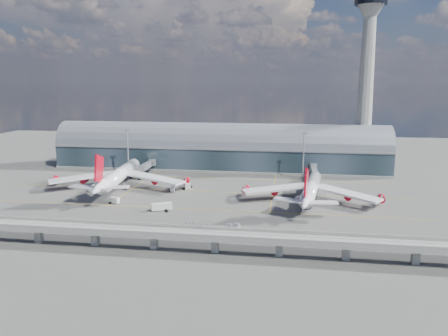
# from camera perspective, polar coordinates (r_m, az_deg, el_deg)

# --- Properties ---
(ground) EXTENTS (500.00, 500.00, 0.00)m
(ground) POSITION_cam_1_polar(r_m,az_deg,el_deg) (195.11, -4.23, -4.50)
(ground) COLOR #474744
(ground) RESTS_ON ground
(taxi_lines) EXTENTS (200.00, 80.12, 0.01)m
(taxi_lines) POSITION_cam_1_polar(r_m,az_deg,el_deg) (215.97, -2.94, -2.91)
(taxi_lines) COLOR gold
(taxi_lines) RESTS_ON ground
(terminal) EXTENTS (200.00, 30.00, 28.00)m
(terminal) POSITION_cam_1_polar(r_m,az_deg,el_deg) (267.59, -0.59, 2.37)
(terminal) COLOR #1E2C32
(terminal) RESTS_ON ground
(control_tower) EXTENTS (19.00, 19.00, 103.00)m
(control_tower) POSITION_cam_1_polar(r_m,az_deg,el_deg) (269.37, 18.05, 10.49)
(control_tower) COLOR gray
(control_tower) RESTS_ON ground
(guideway) EXTENTS (220.00, 8.50, 7.20)m
(guideway) POSITION_cam_1_polar(r_m,az_deg,el_deg) (142.96, -9.17, -8.38)
(guideway) COLOR gray
(guideway) RESTS_ON ground
(floodlight_mast_left) EXTENTS (3.00, 0.70, 25.70)m
(floodlight_mast_left) POSITION_cam_1_polar(r_m,az_deg,el_deg) (258.17, -12.45, 2.28)
(floodlight_mast_left) COLOR gray
(floodlight_mast_left) RESTS_ON ground
(floodlight_mast_right) EXTENTS (3.00, 0.70, 25.70)m
(floodlight_mast_right) POSITION_cam_1_polar(r_m,az_deg,el_deg) (241.34, 10.34, 1.74)
(floodlight_mast_right) COLOR gray
(floodlight_mast_right) RESTS_ON ground
(airliner_left) EXTENTS (71.18, 74.84, 22.79)m
(airliner_left) POSITION_cam_1_polar(r_m,az_deg,el_deg) (223.89, -13.63, -1.00)
(airliner_left) COLOR white
(airliner_left) RESTS_ON ground
(airliner_right) EXTENTS (63.21, 66.10, 20.98)m
(airliner_right) POSITION_cam_1_polar(r_m,az_deg,el_deg) (198.04, 11.26, -2.82)
(airliner_right) COLOR white
(airliner_right) RESTS_ON ground
(jet_bridge_left) EXTENTS (4.40, 28.00, 7.25)m
(jet_bridge_left) POSITION_cam_1_polar(r_m,az_deg,el_deg) (254.01, -10.09, 0.29)
(jet_bridge_left) COLOR gray
(jet_bridge_left) RESTS_ON ground
(jet_bridge_right) EXTENTS (4.40, 32.00, 7.25)m
(jet_bridge_right) POSITION_cam_1_polar(r_m,az_deg,el_deg) (239.40, 11.71, -0.45)
(jet_bridge_right) COLOR gray
(jet_bridge_right) RESTS_ON ground
(service_truck_0) EXTENTS (3.20, 7.61, 3.07)m
(service_truck_0) POSITION_cam_1_polar(r_m,az_deg,el_deg) (222.86, -16.54, -2.51)
(service_truck_0) COLOR silver
(service_truck_0) RESTS_ON ground
(service_truck_1) EXTENTS (5.14, 3.58, 2.72)m
(service_truck_1) POSITION_cam_1_polar(r_m,az_deg,el_deg) (198.72, -14.12, -4.11)
(service_truck_1) COLOR silver
(service_truck_1) RESTS_ON ground
(service_truck_2) EXTENTS (8.88, 6.12, 3.15)m
(service_truck_2) POSITION_cam_1_polar(r_m,az_deg,el_deg) (184.18, -8.15, -5.02)
(service_truck_2) COLOR silver
(service_truck_2) RESTS_ON ground
(service_truck_3) EXTENTS (5.02, 5.36, 2.57)m
(service_truck_3) POSITION_cam_1_polar(r_m,az_deg,el_deg) (199.06, 10.00, -3.93)
(service_truck_3) COLOR silver
(service_truck_3) RESTS_ON ground
(service_truck_4) EXTENTS (2.65, 4.52, 2.48)m
(service_truck_4) POSITION_cam_1_polar(r_m,az_deg,el_deg) (214.60, -6.71, -2.73)
(service_truck_4) COLOR silver
(service_truck_4) RESTS_ON ground
(service_truck_5) EXTENTS (4.71, 7.12, 3.21)m
(service_truck_5) POSITION_cam_1_polar(r_m,az_deg,el_deg) (219.09, -4.84, -2.29)
(service_truck_5) COLOR silver
(service_truck_5) RESTS_ON ground
(cargo_train_0) EXTENTS (7.64, 2.68, 1.68)m
(cargo_train_0) POSITION_cam_1_polar(r_m,az_deg,el_deg) (162.40, -4.61, -7.48)
(cargo_train_0) COLOR gray
(cargo_train_0) RESTS_ON ground
(cargo_train_1) EXTENTS (9.31, 2.49, 1.53)m
(cargo_train_1) POSITION_cam_1_polar(r_m,az_deg,el_deg) (161.97, -3.30, -7.54)
(cargo_train_1) COLOR gray
(cargo_train_1) RESTS_ON ground
(cargo_train_2) EXTENTS (5.22, 3.47, 1.70)m
(cargo_train_2) POSITION_cam_1_polar(r_m,az_deg,el_deg) (161.55, 1.22, -7.55)
(cargo_train_2) COLOR gray
(cargo_train_2) RESTS_ON ground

